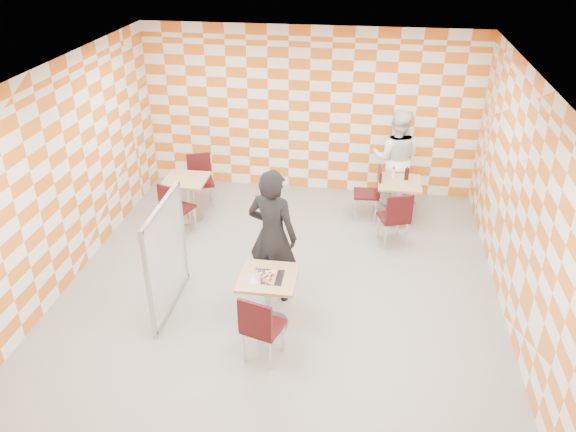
% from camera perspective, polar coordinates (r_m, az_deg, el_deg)
% --- Properties ---
extents(room_shell, '(7.00, 7.00, 7.00)m').
position_cam_1_polar(room_shell, '(7.52, -0.37, 3.63)').
color(room_shell, '#969690').
rests_on(room_shell, ground).
extents(main_table, '(0.70, 0.70, 0.75)m').
position_cam_1_polar(main_table, '(7.04, -2.01, -7.74)').
color(main_table, tan).
rests_on(main_table, ground).
extents(second_table, '(0.70, 0.70, 0.75)m').
position_cam_1_polar(second_table, '(9.54, 11.15, 2.13)').
color(second_table, tan).
rests_on(second_table, ground).
extents(empty_table, '(0.70, 0.70, 0.75)m').
position_cam_1_polar(empty_table, '(9.62, -10.24, 2.44)').
color(empty_table, tan).
rests_on(empty_table, ground).
extents(chair_main_front, '(0.52, 0.53, 0.92)m').
position_cam_1_polar(chair_main_front, '(6.49, -2.91, -11.00)').
color(chair_main_front, '#390B0D').
rests_on(chair_main_front, ground).
extents(chair_second_front, '(0.54, 0.55, 0.92)m').
position_cam_1_polar(chair_second_front, '(8.81, 10.92, 0.07)').
color(chair_second_front, '#390B0D').
rests_on(chair_second_front, ground).
extents(chair_second_side, '(0.45, 0.44, 0.92)m').
position_cam_1_polar(chair_second_side, '(9.58, 8.55, 2.72)').
color(chair_second_side, '#390B0D').
rests_on(chair_second_side, ground).
extents(chair_empty_near, '(0.54, 0.54, 0.92)m').
position_cam_1_polar(chair_empty_near, '(9.12, -11.46, 1.05)').
color(chair_empty_near, '#390B0D').
rests_on(chair_empty_near, ground).
extents(chair_empty_far, '(0.55, 0.56, 0.92)m').
position_cam_1_polar(chair_empty_far, '(10.09, -8.90, 4.07)').
color(chair_empty_far, '#390B0D').
rests_on(chair_empty_far, ground).
extents(partition, '(0.08, 1.38, 1.55)m').
position_cam_1_polar(partition, '(7.35, -12.22, -4.05)').
color(partition, white).
rests_on(partition, ground).
extents(man_dark, '(0.78, 0.62, 1.88)m').
position_cam_1_polar(man_dark, '(7.34, -1.59, -2.02)').
color(man_dark, black).
rests_on(man_dark, ground).
extents(man_white, '(0.93, 0.77, 1.76)m').
position_cam_1_polar(man_white, '(10.01, 10.92, 5.78)').
color(man_white, white).
rests_on(man_white, ground).
extents(pizza_on_foil, '(0.40, 0.40, 0.04)m').
position_cam_1_polar(pizza_on_foil, '(6.87, -2.07, -6.08)').
color(pizza_on_foil, silver).
rests_on(pizza_on_foil, main_table).
extents(sport_bottle, '(0.06, 0.06, 0.20)m').
position_cam_1_polar(sport_bottle, '(9.52, 10.64, 4.31)').
color(sport_bottle, white).
rests_on(sport_bottle, second_table).
extents(soda_bottle, '(0.07, 0.07, 0.23)m').
position_cam_1_polar(soda_bottle, '(9.50, 11.97, 4.22)').
color(soda_bottle, black).
rests_on(soda_bottle, second_table).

